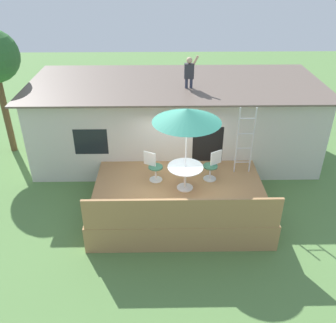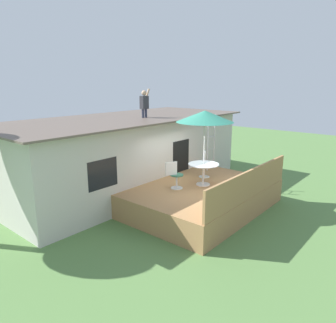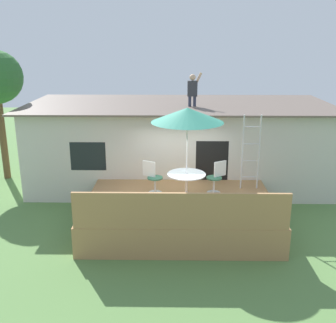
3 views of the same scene
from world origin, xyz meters
The scene contains 10 objects.
ground_plane centered at (0.00, 0.00, 0.00)m, with size 40.00×40.00×0.00m, color #567F42.
house centered at (0.00, 3.60, 1.45)m, with size 10.50×4.50×2.88m.
deck centered at (0.00, 0.00, 0.40)m, with size 5.12×3.76×0.80m, color #A87A4C.
deck_railing centered at (0.00, -1.83, 1.25)m, with size 5.02×0.08×0.90m, color #A87A4C.
patio_table centered at (0.17, -0.01, 1.39)m, with size 1.04×1.04×0.74m.
patio_umbrella centered at (0.17, -0.01, 3.15)m, with size 1.90×1.90×2.54m.
step_ladder centered at (2.05, 0.89, 1.90)m, with size 0.52×0.04×2.20m.
person_figure centered at (0.44, 2.99, 3.49)m, with size 0.47×0.20×1.11m.
patio_chair_left centered at (-0.77, 0.48, 1.26)m, with size 0.58×0.44×0.92m.
patio_chair_right centered at (1.04, 0.51, 1.26)m, with size 0.57×0.44×0.92m.
Camera 2 is at (-8.60, -5.81, 4.22)m, focal length 34.00 mm.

